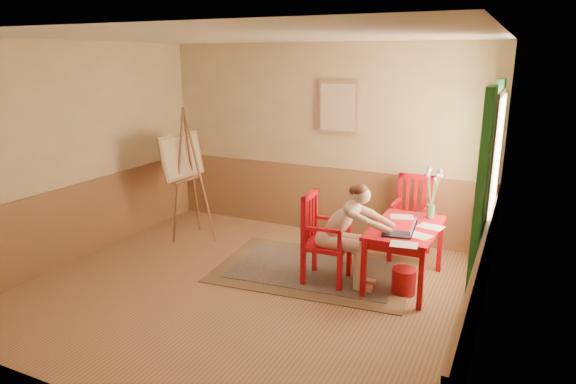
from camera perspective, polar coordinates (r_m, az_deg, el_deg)
The scene contains 14 objects.
room at distance 5.52m, azimuth -4.80°, elevation 2.45°, with size 5.04×4.54×2.84m.
wainscot at distance 6.44m, azimuth -1.07°, elevation -3.96°, with size 5.00×4.50×1.00m.
window at distance 5.90m, azimuth 21.85°, elevation 1.67°, with size 0.12×2.01×2.20m.
wall_portrait at distance 7.32m, azimuth 5.63°, elevation 9.52°, with size 0.60×0.05×0.76m.
rug at distance 6.42m, azimuth 2.98°, elevation -8.78°, with size 2.54×1.82×0.02m.
table at distance 5.98m, azimuth 13.16°, elevation -4.58°, with size 0.74×1.21×0.72m.
chair_left at distance 5.96m, azimuth 3.94°, elevation -5.25°, with size 0.52×0.50×1.07m.
chair_back at distance 6.91m, azimuth 13.85°, elevation -2.73°, with size 0.48×0.50×1.08m.
figure at distance 5.82m, azimuth 6.59°, elevation -4.29°, with size 0.93×0.41×1.24m.
laptop at distance 5.62m, azimuth 12.81°, elevation -4.38°, with size 0.40×0.28×0.23m.
papers at distance 5.83m, azimuth 14.02°, elevation -4.21°, with size 0.70×1.17×0.00m.
vase at distance 6.25m, azimuth 15.95°, elevation -0.34°, with size 0.21×0.31×0.62m.
wastebasket at distance 5.93m, azimuth 12.97°, elevation -9.78°, with size 0.27×0.27×0.29m, color #AE151B.
easel at distance 7.42m, azimuth -11.69°, elevation 3.39°, with size 0.65×0.85×1.92m.
Camera 1 is at (2.72, -4.65, 2.61)m, focal length 31.44 mm.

